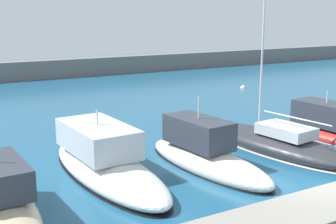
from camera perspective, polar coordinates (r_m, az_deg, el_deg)
name	(u,v)px	position (r m, az deg, el deg)	size (l,w,h in m)	color
ground_plane	(309,190)	(19.30, 17.69, -9.54)	(120.00, 120.00, 0.00)	#1E567A
breakwater_seawall	(52,69)	(51.73, -14.74, 5.43)	(108.00, 2.01, 2.03)	slate
motorboat_white_second	(104,161)	(19.98, -8.20, -6.32)	(3.37, 9.82, 3.20)	white
motorboat_ivory_third	(205,155)	(20.94, 4.77, -5.51)	(3.11, 8.27, 3.69)	silver
sailboat_charcoal_fourth	(275,142)	(24.08, 13.60, -3.78)	(3.82, 9.71, 20.41)	#2D2D33
motorboat_red_fifth	(330,129)	(27.25, 20.21, -2.08)	(3.01, 7.98, 3.06)	#B72D28
mooring_buoy_white	(243,88)	(43.64, 9.66, 3.07)	(0.53, 0.53, 0.53)	white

